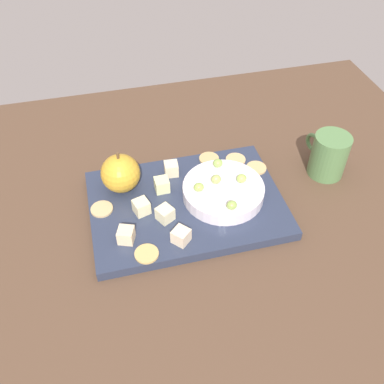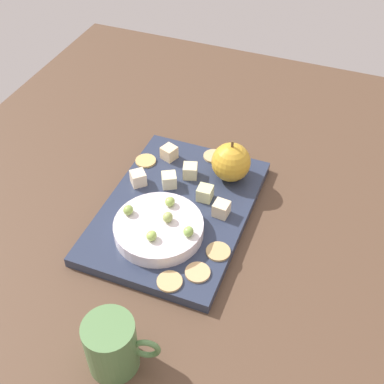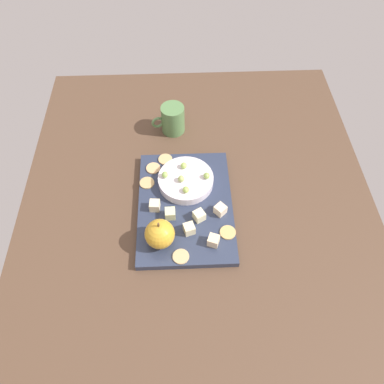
{
  "view_description": "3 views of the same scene",
  "coord_description": "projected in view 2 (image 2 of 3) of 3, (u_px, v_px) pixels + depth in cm",
  "views": [
    {
      "loc": [
        10.63,
        50.83,
        62.79
      ],
      "look_at": [
        -2.59,
        -2.04,
        8.73
      ],
      "focal_mm": 40.33,
      "sensor_mm": 36.0,
      "label": 1
    },
    {
      "loc": [
        -60.51,
        -29.24,
        70.05
      ],
      "look_at": [
        0.09,
        -5.62,
        7.87
      ],
      "focal_mm": 47.64,
      "sensor_mm": 36.0,
      "label": 2
    },
    {
      "loc": [
        53.88,
        -3.88,
        87.46
      ],
      "look_at": [
        -4.09,
        -1.56,
        7.42
      ],
      "focal_mm": 34.94,
      "sensor_mm": 36.0,
      "label": 3
    }
  ],
  "objects": [
    {
      "name": "cracker_4",
      "position": [
        218.0,
        251.0,
        0.83
      ],
      "size": [
        4.04,
        4.04,
        0.4
      ],
      "primitive_type": "cylinder",
      "color": "tan",
      "rests_on": "platter"
    },
    {
      "name": "cracker_3",
      "position": [
        214.0,
        156.0,
        1.01
      ],
      "size": [
        4.04,
        4.04,
        0.4
      ],
      "primitive_type": "cylinder",
      "color": "tan",
      "rests_on": "platter"
    },
    {
      "name": "grape_2",
      "position": [
        170.0,
        202.0,
        0.87
      ],
      "size": [
        1.88,
        1.69,
        1.56
      ],
      "primitive_type": "ellipsoid",
      "color": "#98B853",
      "rests_on": "serving_dish"
    },
    {
      "name": "apple_stem",
      "position": [
        232.0,
        144.0,
        0.91
      ],
      "size": [
        0.5,
        0.5,
        1.2
      ],
      "primitive_type": "cylinder",
      "color": "brown",
      "rests_on": "apple_whole"
    },
    {
      "name": "apple_whole",
      "position": [
        231.0,
        162.0,
        0.94
      ],
      "size": [
        7.35,
        7.35,
        7.35
      ],
      "primitive_type": "sphere",
      "color": "gold",
      "rests_on": "platter"
    },
    {
      "name": "serving_dish",
      "position": [
        159.0,
        228.0,
        0.86
      ],
      "size": [
        15.17,
        15.17,
        2.47
      ],
      "primitive_type": "cylinder",
      "color": "white",
      "rests_on": "platter"
    },
    {
      "name": "grape_1",
      "position": [
        151.0,
        236.0,
        0.82
      ],
      "size": [
        1.88,
        1.69,
        1.61
      ],
      "primitive_type": "ellipsoid",
      "color": "#A0C257",
      "rests_on": "serving_dish"
    },
    {
      "name": "cheese_cube_3",
      "position": [
        221.0,
        209.0,
        0.89
      ],
      "size": [
        2.81,
        2.81,
        2.61
      ],
      "primitive_type": "cube",
      "rotation": [
        0.0,
        0.0,
        1.49
      ],
      "color": "beige",
      "rests_on": "platter"
    },
    {
      "name": "platter",
      "position": [
        177.0,
        210.0,
        0.92
      ],
      "size": [
        35.5,
        24.96,
        1.93
      ],
      "primitive_type": "cube",
      "color": "#293249",
      "rests_on": "table"
    },
    {
      "name": "cheese_cube_5",
      "position": [
        205.0,
        193.0,
        0.92
      ],
      "size": [
        2.69,
        2.69,
        2.61
      ],
      "primitive_type": "cube",
      "rotation": [
        0.0,
        0.0,
        0.03
      ],
      "color": "beige",
      "rests_on": "platter"
    },
    {
      "name": "cracker_1",
      "position": [
        198.0,
        272.0,
        0.8
      ],
      "size": [
        4.04,
        4.04,
        0.4
      ],
      "primitive_type": "cylinder",
      "color": "tan",
      "rests_on": "platter"
    },
    {
      "name": "cracker_2",
      "position": [
        170.0,
        281.0,
        0.79
      ],
      "size": [
        4.04,
        4.04,
        0.4
      ],
      "primitive_type": "cylinder",
      "color": "tan",
      "rests_on": "platter"
    },
    {
      "name": "cracker_0",
      "position": [
        146.0,
        161.0,
        1.0
      ],
      "size": [
        4.04,
        4.04,
        0.4
      ],
      "primitive_type": "cylinder",
      "color": "tan",
      "rests_on": "platter"
    },
    {
      "name": "cheese_cube_0",
      "position": [
        138.0,
        178.0,
        0.95
      ],
      "size": [
        3.69,
        3.69,
        2.61
      ],
      "primitive_type": "cube",
      "rotation": [
        0.0,
        0.0,
        0.74
      ],
      "color": "beige",
      "rests_on": "platter"
    },
    {
      "name": "grape_0",
      "position": [
        168.0,
        217.0,
        0.85
      ],
      "size": [
        1.88,
        1.69,
        1.76
      ],
      "primitive_type": "ellipsoid",
      "color": "#9FB15E",
      "rests_on": "serving_dish"
    },
    {
      "name": "grape_3",
      "position": [
        188.0,
        231.0,
        0.82
      ],
      "size": [
        1.88,
        1.69,
        1.61
      ],
      "primitive_type": "ellipsoid",
      "color": "#8EB655",
      "rests_on": "serving_dish"
    },
    {
      "name": "cup",
      "position": [
        112.0,
        346.0,
        0.68
      ],
      "size": [
        7.15,
        10.21,
        9.01
      ],
      "color": "#547E49",
      "rests_on": "table"
    },
    {
      "name": "table",
      "position": [
        164.0,
        209.0,
        0.96
      ],
      "size": [
        120.89,
        96.57,
        3.32
      ],
      "primitive_type": "cube",
      "color": "#513929",
      "rests_on": "ground"
    },
    {
      "name": "cheese_cube_4",
      "position": [
        170.0,
        180.0,
        0.94
      ],
      "size": [
        3.56,
        3.56,
        2.61
      ],
      "primitive_type": "cube",
      "rotation": [
        0.0,
        0.0,
        0.51
      ],
      "color": "beige",
      "rests_on": "platter"
    },
    {
      "name": "cheese_cube_2",
      "position": [
        169.0,
        153.0,
        1.0
      ],
      "size": [
        3.37,
        3.37,
        2.61
      ],
      "primitive_type": "cube",
      "rotation": [
        0.0,
        0.0,
        1.21
      ],
      "color": "beige",
      "rests_on": "platter"
    },
    {
      "name": "cheese_cube_1",
      "position": [
        190.0,
        171.0,
        0.96
      ],
      "size": [
        3.26,
        3.26,
        2.61
      ],
      "primitive_type": "cube",
      "rotation": [
        0.0,
        0.0,
        0.3
      ],
      "color": "beige",
      "rests_on": "platter"
    },
    {
      "name": "grape_4",
      "position": [
        128.0,
        210.0,
        0.86
      ],
      "size": [
        1.88,
        1.69,
        1.61
      ],
      "primitive_type": "ellipsoid",
      "color": "#8CAB50",
      "rests_on": "serving_dish"
    }
  ]
}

